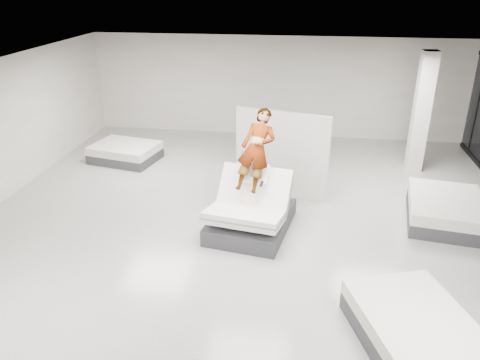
{
  "coord_description": "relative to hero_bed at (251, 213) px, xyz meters",
  "views": [
    {
      "loc": [
        1.03,
        -8.0,
        4.95
      ],
      "look_at": [
        -0.27,
        0.83,
        1.0
      ],
      "focal_mm": 35.0,
      "sensor_mm": 36.0,
      "label": 1
    }
  ],
  "objects": [
    {
      "name": "person",
      "position": [
        0.06,
        0.34,
        0.92
      ],
      "size": [
        0.92,
        1.82,
        1.26
      ],
      "primitive_type": "imported",
      "rotation": [
        1.04,
        0.0,
        -0.17
      ],
      "color": "slate",
      "rests_on": "hero_bed"
    },
    {
      "name": "flat_bed_right_far",
      "position": [
        4.1,
        0.98,
        -0.12
      ],
      "size": [
        1.76,
        2.18,
        0.54
      ],
      "color": "#39393E",
      "rests_on": "floor"
    },
    {
      "name": "remote",
      "position": [
        0.22,
        -0.04,
        0.7
      ],
      "size": [
        0.07,
        0.15,
        0.08
      ],
      "primitive_type": "cube",
      "rotation": [
        0.35,
        0.0,
        -0.17
      ],
      "color": "black",
      "rests_on": "person"
    },
    {
      "name": "room",
      "position": [
        0.0,
        -0.54,
        1.2
      ],
      "size": [
        14.0,
        14.04,
        3.2
      ],
      "color": "#B0ADA6",
      "rests_on": "ground"
    },
    {
      "name": "hero_bed",
      "position": [
        0.0,
        0.0,
        0.0
      ],
      "size": [
        1.82,
        2.22,
        1.35
      ],
      "color": "#39393E",
      "rests_on": "floor"
    },
    {
      "name": "column",
      "position": [
        4.0,
        3.96,
        1.2
      ],
      "size": [
        0.4,
        0.4,
        3.2
      ],
      "primitive_type": "cube",
      "color": "silver",
      "rests_on": "floor"
    },
    {
      "name": "divider_panel",
      "position": [
        0.48,
        1.84,
        0.64
      ],
      "size": [
        2.23,
        0.73,
        2.08
      ],
      "primitive_type": "cube",
      "rotation": [
        0.0,
        0.0,
        -0.28
      ],
      "color": "silver",
      "rests_on": "floor"
    },
    {
      "name": "flat_bed_right_near",
      "position": [
        2.74,
        -2.93,
        -0.13
      ],
      "size": [
        2.0,
        2.3,
        0.53
      ],
      "color": "#39393E",
      "rests_on": "floor"
    },
    {
      "name": "flat_bed_left_far",
      "position": [
        -4.07,
        3.44,
        -0.15
      ],
      "size": [
        2.0,
        1.65,
        0.49
      ],
      "color": "#39393E",
      "rests_on": "floor"
    }
  ]
}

